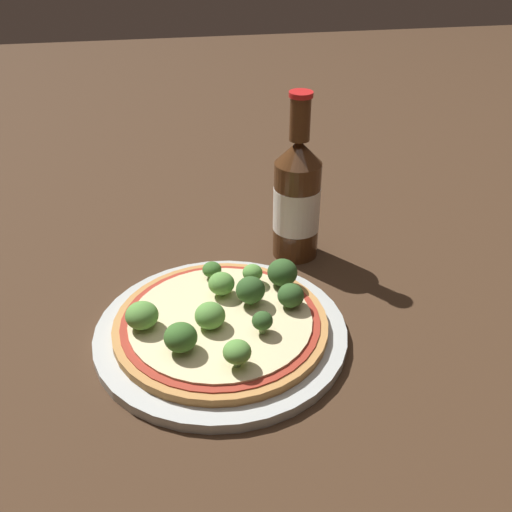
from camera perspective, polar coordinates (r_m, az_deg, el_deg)
The scene contains 15 objects.
ground_plane at distance 0.67m, azimuth -3.33°, elevation -7.71°, with size 3.00×3.00×0.00m, color #3D2819.
plate at distance 0.67m, azimuth -3.30°, elevation -7.31°, with size 0.28×0.28×0.01m.
pizza at distance 0.66m, azimuth -3.07°, elevation -6.35°, with size 0.23×0.23×0.01m.
broccoli_floret_0 at distance 0.62m, azimuth 0.61°, elevation -6.22°, with size 0.02×0.02×0.03m.
broccoli_floret_1 at distance 0.66m, azimuth -0.53°, elevation -3.26°, with size 0.03×0.03×0.03m.
broccoli_floret_2 at distance 0.61m, azimuth -7.19°, elevation -7.70°, with size 0.03×0.03×0.03m.
broccoli_floret_3 at distance 0.64m, azimuth -10.81°, elevation -5.64°, with size 0.04×0.04×0.03m.
broccoli_floret_4 at distance 0.64m, azimuth -4.40°, elevation -5.68°, with size 0.03×0.03×0.03m.
broccoli_floret_5 at distance 0.68m, azimuth -3.32°, elevation -2.64°, with size 0.03×0.03×0.03m.
broccoli_floret_6 at distance 0.71m, azimuth -4.28°, elevation -1.31°, with size 0.02×0.02×0.02m.
broccoli_floret_7 at distance 0.58m, azimuth -1.82°, elevation -9.14°, with size 0.03×0.03×0.03m.
broccoli_floret_8 at distance 0.66m, azimuth 3.33°, elevation -3.77°, with size 0.03×0.03×0.03m.
broccoli_floret_9 at distance 0.70m, azimuth 2.53°, elevation -1.59°, with size 0.04×0.04×0.03m.
broccoli_floret_10 at distance 0.70m, azimuth -0.34°, elevation -1.63°, with size 0.02×0.02×0.02m.
beer_bottle at distance 0.77m, azimuth 3.92°, elevation 5.52°, with size 0.06×0.06×0.22m.
Camera 1 is at (-0.05, -0.51, 0.43)m, focal length 42.00 mm.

